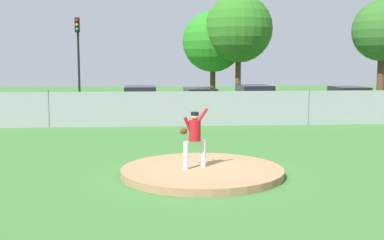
{
  "coord_description": "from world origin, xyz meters",
  "views": [
    {
      "loc": [
        -1.3,
        -12.93,
        3.1
      ],
      "look_at": [
        -0.09,
        2.41,
        1.22
      ],
      "focal_mm": 45.7,
      "sensor_mm": 36.0,
      "label": 1
    }
  ],
  "objects_px": {
    "parked_car_champagne": "(140,102)",
    "parked_car_teal": "(254,101)",
    "parked_car_burgundy": "(349,101)",
    "pitcher_youth": "(194,134)",
    "baseball": "(214,160)",
    "parked_car_red": "(200,102)",
    "traffic_light_near": "(78,48)"
  },
  "relations": [
    {
      "from": "parked_car_burgundy",
      "to": "parked_car_red",
      "type": "xyz_separation_m",
      "value": [
        -8.75,
        -0.29,
        -0.01
      ]
    },
    {
      "from": "parked_car_burgundy",
      "to": "parked_car_teal",
      "type": "bearing_deg",
      "value": -174.3
    },
    {
      "from": "pitcher_youth",
      "to": "parked_car_burgundy",
      "type": "relative_size",
      "value": 0.38
    },
    {
      "from": "pitcher_youth",
      "to": "parked_car_champagne",
      "type": "distance_m",
      "value": 14.63
    },
    {
      "from": "parked_car_champagne",
      "to": "parked_car_burgundy",
      "type": "height_order",
      "value": "parked_car_champagne"
    },
    {
      "from": "baseball",
      "to": "parked_car_burgundy",
      "type": "xyz_separation_m",
      "value": [
        9.64,
        13.8,
        0.53
      ]
    },
    {
      "from": "parked_car_champagne",
      "to": "parked_car_teal",
      "type": "relative_size",
      "value": 0.96
    },
    {
      "from": "pitcher_youth",
      "to": "parked_car_red",
      "type": "distance_m",
      "value": 14.48
    },
    {
      "from": "baseball",
      "to": "parked_car_burgundy",
      "type": "bearing_deg",
      "value": 55.06
    },
    {
      "from": "pitcher_youth",
      "to": "parked_car_red",
      "type": "bearing_deg",
      "value": 83.96
    },
    {
      "from": "baseball",
      "to": "parked_car_red",
      "type": "distance_m",
      "value": 13.55
    },
    {
      "from": "baseball",
      "to": "parked_car_red",
      "type": "bearing_deg",
      "value": 86.24
    },
    {
      "from": "parked_car_teal",
      "to": "parked_car_champagne",
      "type": "bearing_deg",
      "value": 176.45
    },
    {
      "from": "baseball",
      "to": "pitcher_youth",
      "type": "bearing_deg",
      "value": -125.77
    },
    {
      "from": "parked_car_teal",
      "to": "parked_car_burgundy",
      "type": "relative_size",
      "value": 1.1
    },
    {
      "from": "pitcher_youth",
      "to": "baseball",
      "type": "relative_size",
      "value": 22.17
    },
    {
      "from": "parked_car_burgundy",
      "to": "pitcher_youth",
      "type": "bearing_deg",
      "value": -124.99
    },
    {
      "from": "baseball",
      "to": "parked_car_burgundy",
      "type": "distance_m",
      "value": 16.84
    },
    {
      "from": "parked_car_burgundy",
      "to": "traffic_light_near",
      "type": "bearing_deg",
      "value": 167.5
    },
    {
      "from": "parked_car_teal",
      "to": "parked_car_burgundy",
      "type": "distance_m",
      "value": 5.73
    },
    {
      "from": "pitcher_youth",
      "to": "parked_car_red",
      "type": "height_order",
      "value": "pitcher_youth"
    },
    {
      "from": "parked_car_champagne",
      "to": "parked_car_red",
      "type": "distance_m",
      "value": 3.36
    },
    {
      "from": "parked_car_teal",
      "to": "parked_car_burgundy",
      "type": "bearing_deg",
      "value": 5.7
    },
    {
      "from": "parked_car_red",
      "to": "traffic_light_near",
      "type": "xyz_separation_m",
      "value": [
        -7.27,
        3.84,
        3.09
      ]
    },
    {
      "from": "baseball",
      "to": "parked_car_red",
      "type": "relative_size",
      "value": 0.02
    },
    {
      "from": "parked_car_burgundy",
      "to": "parked_car_red",
      "type": "bearing_deg",
      "value": -178.11
    },
    {
      "from": "pitcher_youth",
      "to": "parked_car_teal",
      "type": "xyz_separation_m",
      "value": [
        4.58,
        14.11,
        -0.32
      ]
    },
    {
      "from": "baseball",
      "to": "parked_car_champagne",
      "type": "distance_m",
      "value": 13.86
    },
    {
      "from": "parked_car_champagne",
      "to": "parked_car_teal",
      "type": "bearing_deg",
      "value": -3.55
    },
    {
      "from": "parked_car_champagne",
      "to": "traffic_light_near",
      "type": "relative_size",
      "value": 0.79
    },
    {
      "from": "parked_car_teal",
      "to": "parked_car_red",
      "type": "bearing_deg",
      "value": 174.77
    },
    {
      "from": "baseball",
      "to": "parked_car_teal",
      "type": "height_order",
      "value": "parked_car_teal"
    }
  ]
}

